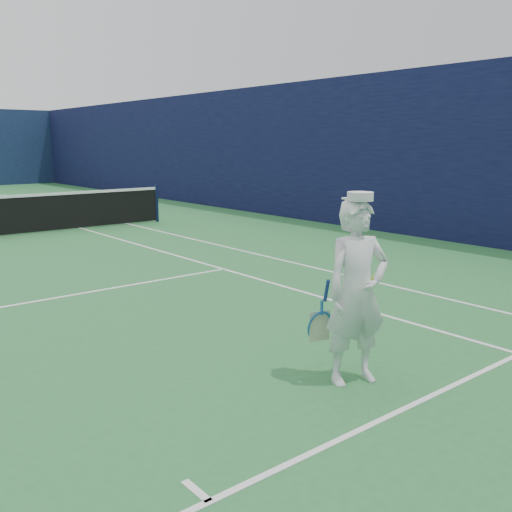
% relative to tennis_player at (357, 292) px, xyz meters
% --- Properties ---
extents(tennis_player, '(0.74, 0.66, 1.83)m').
position_rel_tennis_player_xyz_m(tennis_player, '(0.00, 0.00, 0.00)').
color(tennis_player, white).
rests_on(tennis_player, ground).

